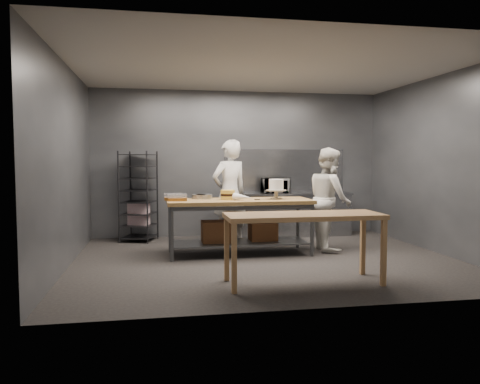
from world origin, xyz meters
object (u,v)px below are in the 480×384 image
(speed_rack, at_px, (139,197))
(chef_right, at_px, (330,199))
(frosted_cake_stand, at_px, (276,186))
(layer_cake, at_px, (228,195))
(near_counter, at_px, (304,220))
(chef_behind, at_px, (230,193))
(work_table, at_px, (238,220))
(microwave, at_px, (275,186))

(speed_rack, height_order, chef_right, chef_right)
(chef_right, xyz_separation_m, frosted_cake_stand, (-1.00, -0.12, 0.24))
(speed_rack, xyz_separation_m, layer_cake, (1.52, -1.58, 0.14))
(near_counter, bearing_deg, chef_behind, 100.66)
(work_table, bearing_deg, near_counter, -75.97)
(chef_right, bearing_deg, microwave, 23.43)
(chef_right, distance_m, layer_cake, 1.82)
(near_counter, relative_size, layer_cake, 8.35)
(chef_right, relative_size, frosted_cake_stand, 5.28)
(near_counter, distance_m, chef_right, 2.37)
(microwave, bearing_deg, frosted_cake_stand, -104.04)
(chef_right, distance_m, frosted_cake_stand, 1.03)
(microwave, height_order, layer_cake, microwave)
(speed_rack, height_order, chef_behind, chef_behind)
(speed_rack, height_order, frosted_cake_stand, speed_rack)
(chef_behind, height_order, layer_cake, chef_behind)
(near_counter, xyz_separation_m, chef_right, (1.14, 2.08, 0.08))
(chef_right, bearing_deg, layer_cake, 95.82)
(near_counter, distance_m, speed_rack, 4.20)
(chef_right, relative_size, layer_cake, 7.49)
(chef_right, bearing_deg, near_counter, 154.89)
(work_table, bearing_deg, chef_behind, 91.83)
(layer_cake, bearing_deg, speed_rack, 133.90)
(work_table, height_order, frosted_cake_stand, frosted_cake_stand)
(chef_behind, distance_m, chef_right, 1.81)
(layer_cake, bearing_deg, near_counter, -71.51)
(speed_rack, xyz_separation_m, chef_behind, (1.67, -0.81, 0.12))
(work_table, height_order, layer_cake, layer_cake)
(chef_right, bearing_deg, speed_rack, 69.35)
(microwave, bearing_deg, speed_rack, -178.34)
(chef_behind, bearing_deg, speed_rack, -49.24)
(chef_behind, relative_size, microwave, 3.59)
(chef_behind, bearing_deg, microwave, -164.28)
(speed_rack, relative_size, microwave, 3.23)
(work_table, xyz_separation_m, chef_behind, (-0.03, 0.79, 0.40))
(frosted_cake_stand, bearing_deg, near_counter, -94.28)
(layer_cake, bearing_deg, chef_right, 2.10)
(chef_behind, xyz_separation_m, frosted_cake_stand, (0.67, -0.82, 0.16))
(work_table, height_order, chef_right, chef_right)
(microwave, bearing_deg, chef_behind, -140.95)
(frosted_cake_stand, relative_size, layer_cake, 1.42)
(chef_right, xyz_separation_m, microwave, (-0.57, 1.59, 0.15))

